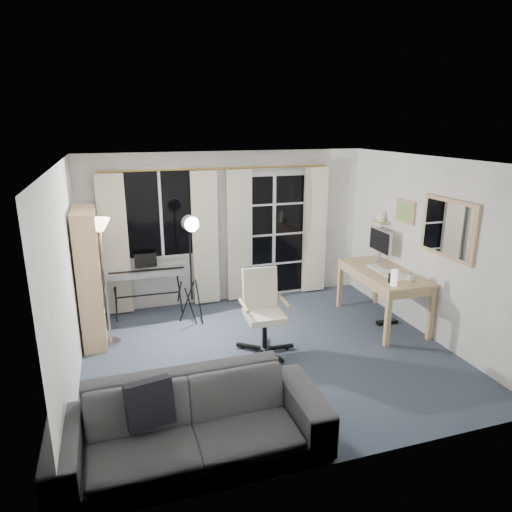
{
  "coord_description": "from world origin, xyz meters",
  "views": [
    {
      "loc": [
        -1.72,
        -4.89,
        2.81
      ],
      "look_at": [
        -0.06,
        0.35,
        1.2
      ],
      "focal_mm": 32.0,
      "sensor_mm": 36.0,
      "label": 1
    }
  ],
  "objects_px": {
    "torchiere_lamp": "(101,244)",
    "studio_light": "(191,236)",
    "bookshelf": "(87,281)",
    "keyboard_piano": "(147,273)",
    "mug": "(412,277)",
    "monitor": "(380,242)",
    "desk": "(383,277)",
    "office_chair": "(262,303)",
    "sofa": "(191,412)"
  },
  "relations": [
    {
      "from": "bookshelf",
      "to": "sofa",
      "type": "height_order",
      "value": "bookshelf"
    },
    {
      "from": "desk",
      "to": "mug",
      "type": "distance_m",
      "value": 0.53
    },
    {
      "from": "keyboard_piano",
      "to": "sofa",
      "type": "xyz_separation_m",
      "value": [
        0.09,
        -3.25,
        -0.21
      ]
    },
    {
      "from": "mug",
      "to": "monitor",
      "type": "bearing_deg",
      "value": 84.21
    },
    {
      "from": "office_chair",
      "to": "monitor",
      "type": "distance_m",
      "value": 2.27
    },
    {
      "from": "mug",
      "to": "keyboard_piano",
      "type": "bearing_deg",
      "value": 151.96
    },
    {
      "from": "torchiere_lamp",
      "to": "keyboard_piano",
      "type": "xyz_separation_m",
      "value": [
        0.57,
        0.78,
        -0.69
      ]
    },
    {
      "from": "mug",
      "to": "desk",
      "type": "bearing_deg",
      "value": 101.31
    },
    {
      "from": "torchiere_lamp",
      "to": "sofa",
      "type": "relative_size",
      "value": 0.72
    },
    {
      "from": "desk",
      "to": "keyboard_piano",
      "type": "bearing_deg",
      "value": 160.08
    },
    {
      "from": "keyboard_piano",
      "to": "sofa",
      "type": "relative_size",
      "value": 0.52
    },
    {
      "from": "monitor",
      "to": "studio_light",
      "type": "bearing_deg",
      "value": 175.83
    },
    {
      "from": "studio_light",
      "to": "sofa",
      "type": "xyz_separation_m",
      "value": [
        -0.49,
        -2.72,
        -0.86
      ]
    },
    {
      "from": "bookshelf",
      "to": "mug",
      "type": "xyz_separation_m",
      "value": [
        4.1,
        -1.12,
        0.01
      ]
    },
    {
      "from": "torchiere_lamp",
      "to": "keyboard_piano",
      "type": "bearing_deg",
      "value": 53.96
    },
    {
      "from": "sofa",
      "to": "keyboard_piano",
      "type": "bearing_deg",
      "value": 91.36
    },
    {
      "from": "monitor",
      "to": "office_chair",
      "type": "bearing_deg",
      "value": -159.93
    },
    {
      "from": "bookshelf",
      "to": "torchiere_lamp",
      "type": "height_order",
      "value": "bookshelf"
    },
    {
      "from": "studio_light",
      "to": "monitor",
      "type": "xyz_separation_m",
      "value": [
        2.82,
        -0.28,
        -0.23
      ]
    },
    {
      "from": "studio_light",
      "to": "desk",
      "type": "bearing_deg",
      "value": -26.91
    },
    {
      "from": "monitor",
      "to": "sofa",
      "type": "bearing_deg",
      "value": -142.15
    },
    {
      "from": "keyboard_piano",
      "to": "studio_light",
      "type": "relative_size",
      "value": 0.75
    },
    {
      "from": "keyboard_piano",
      "to": "office_chair",
      "type": "distance_m",
      "value": 2.0
    },
    {
      "from": "keyboard_piano",
      "to": "office_chair",
      "type": "relative_size",
      "value": 1.14
    },
    {
      "from": "office_chair",
      "to": "monitor",
      "type": "height_order",
      "value": "monitor"
    },
    {
      "from": "keyboard_piano",
      "to": "office_chair",
      "type": "bearing_deg",
      "value": -48.18
    },
    {
      "from": "monitor",
      "to": "mug",
      "type": "distance_m",
      "value": 0.98
    },
    {
      "from": "bookshelf",
      "to": "office_chair",
      "type": "height_order",
      "value": "bookshelf"
    },
    {
      "from": "bookshelf",
      "to": "keyboard_piano",
      "type": "distance_m",
      "value": 1.03
    },
    {
      "from": "sofa",
      "to": "office_chair",
      "type": "bearing_deg",
      "value": 54.85
    },
    {
      "from": "bookshelf",
      "to": "keyboard_piano",
      "type": "xyz_separation_m",
      "value": [
        0.79,
        0.64,
        -0.18
      ]
    },
    {
      "from": "bookshelf",
      "to": "torchiere_lamp",
      "type": "relative_size",
      "value": 1.06
    },
    {
      "from": "mug",
      "to": "sofa",
      "type": "bearing_deg",
      "value": -155.25
    },
    {
      "from": "monitor",
      "to": "sofa",
      "type": "height_order",
      "value": "monitor"
    },
    {
      "from": "keyboard_piano",
      "to": "monitor",
      "type": "height_order",
      "value": "monitor"
    },
    {
      "from": "monitor",
      "to": "keyboard_piano",
      "type": "bearing_deg",
      "value": 168.14
    },
    {
      "from": "mug",
      "to": "studio_light",
      "type": "bearing_deg",
      "value": 155.64
    },
    {
      "from": "mug",
      "to": "sofa",
      "type": "height_order",
      "value": "mug"
    },
    {
      "from": "sofa",
      "to": "bookshelf",
      "type": "bearing_deg",
      "value": 108.48
    },
    {
      "from": "desk",
      "to": "monitor",
      "type": "xyz_separation_m",
      "value": [
        0.2,
        0.45,
        0.39
      ]
    },
    {
      "from": "bookshelf",
      "to": "monitor",
      "type": "bearing_deg",
      "value": -3.38
    },
    {
      "from": "torchiere_lamp",
      "to": "bookshelf",
      "type": "bearing_deg",
      "value": 147.65
    },
    {
      "from": "keyboard_piano",
      "to": "desk",
      "type": "bearing_deg",
      "value": -20.12
    },
    {
      "from": "desk",
      "to": "monitor",
      "type": "height_order",
      "value": "monitor"
    },
    {
      "from": "bookshelf",
      "to": "sofa",
      "type": "relative_size",
      "value": 0.76
    },
    {
      "from": "office_chair",
      "to": "desk",
      "type": "height_order",
      "value": "office_chair"
    },
    {
      "from": "torchiere_lamp",
      "to": "studio_light",
      "type": "distance_m",
      "value": 1.19
    },
    {
      "from": "office_chair",
      "to": "monitor",
      "type": "xyz_separation_m",
      "value": [
        2.11,
        0.71,
        0.46
      ]
    },
    {
      "from": "keyboard_piano",
      "to": "desk",
      "type": "relative_size",
      "value": 0.82
    },
    {
      "from": "torchiere_lamp",
      "to": "sofa",
      "type": "distance_m",
      "value": 2.7
    }
  ]
}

